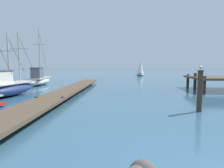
{
  "coord_description": "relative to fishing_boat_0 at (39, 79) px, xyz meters",
  "views": [
    {
      "loc": [
        -2.48,
        -2.73,
        2.33
      ],
      "look_at": [
        -2.29,
        7.06,
        1.4
      ],
      "focal_mm": 30.16,
      "sensor_mm": 36.0,
      "label": 1
    }
  ],
  "objects": [
    {
      "name": "fishing_boat_1",
      "position": [
        0.77,
        -9.17,
        0.0
      ],
      "size": [
        3.16,
        6.84,
        5.15
      ],
      "color": "navy",
      "rests_on": "ground"
    },
    {
      "name": "fishing_boat_0",
      "position": [
        0.0,
        0.0,
        0.0
      ],
      "size": [
        2.36,
        6.79,
        7.02
      ],
      "color": "silver",
      "rests_on": "ground"
    },
    {
      "name": "floating_dock",
      "position": [
        5.46,
        -8.23,
        -0.32
      ],
      "size": [
        3.17,
        22.36,
        0.53
      ],
      "color": "brown",
      "rests_on": "ground"
    },
    {
      "name": "pier_platform",
      "position": [
        19.3,
        -5.74,
        0.48
      ],
      "size": [
        5.44,
        6.06,
        1.75
      ],
      "color": "brown",
      "rests_on": "ground"
    },
    {
      "name": "perched_seagull",
      "position": [
        13.37,
        -14.38,
        1.59
      ],
      "size": [
        0.22,
        0.37,
        0.26
      ],
      "color": "gold",
      "rests_on": "mooring_piling"
    },
    {
      "name": "distant_sailboat",
      "position": [
        16.42,
        21.61,
        0.99
      ],
      "size": [
        2.55,
        3.74,
        3.81
      ],
      "color": "silver",
      "rests_on": "ground"
    },
    {
      "name": "mooring_piling",
      "position": [
        13.37,
        -14.38,
        0.42
      ],
      "size": [
        0.3,
        0.3,
        2.13
      ],
      "color": "#3D3023",
      "rests_on": "ground"
    }
  ]
}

